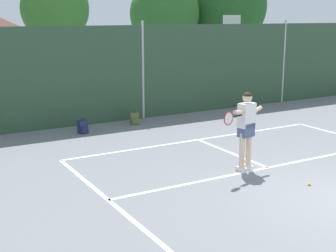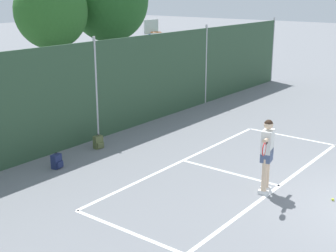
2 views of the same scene
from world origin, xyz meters
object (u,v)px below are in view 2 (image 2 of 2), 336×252
backpack_navy (57,162)px  backpack_olive (98,142)px  basketball_hoop (151,49)px  tennis_ball (333,199)px  tennis_player (267,150)px

backpack_navy → backpack_olive: same height
backpack_navy → backpack_olive: bearing=9.4°
basketball_hoop → tennis_ball: size_ratio=53.79×
tennis_player → tennis_ball: (0.56, -1.49, -1.08)m
tennis_ball → backpack_navy: 7.30m
tennis_player → backpack_olive: (-0.10, 5.66, -0.92)m
tennis_ball → backpack_navy: backpack_navy is taller
tennis_ball → tennis_player: bearing=110.7°
basketball_hoop → backpack_navy: size_ratio=7.67×
basketball_hoop → backpack_navy: (-7.99, -3.18, -2.12)m
backpack_olive → tennis_player: bearing=-89.0°
tennis_player → basketball_hoop: bearing=54.9°
basketball_hoop → backpack_olive: 7.05m
backpack_olive → tennis_ball: bearing=-84.7°
tennis_player → backpack_olive: tennis_player is taller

